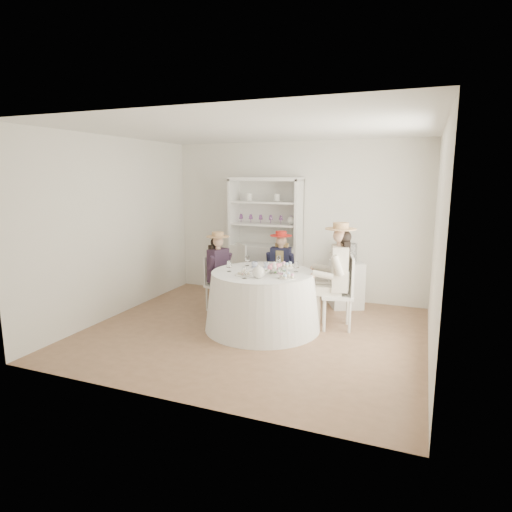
% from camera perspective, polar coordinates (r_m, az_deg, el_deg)
% --- Properties ---
extents(ground, '(4.50, 4.50, 0.00)m').
position_cam_1_polar(ground, '(6.00, -0.36, -10.07)').
color(ground, brown).
rests_on(ground, ground).
extents(ceiling, '(4.50, 4.50, 0.00)m').
position_cam_1_polar(ceiling, '(5.64, -0.39, 16.53)').
color(ceiling, white).
rests_on(ceiling, wall_back).
extents(wall_back, '(4.50, 0.00, 4.50)m').
position_cam_1_polar(wall_back, '(7.54, 5.32, 4.73)').
color(wall_back, white).
rests_on(wall_back, ground).
extents(wall_front, '(4.50, 0.00, 4.50)m').
position_cam_1_polar(wall_front, '(3.91, -11.37, -0.98)').
color(wall_front, white).
rests_on(wall_front, ground).
extents(wall_left, '(0.00, 4.50, 4.50)m').
position_cam_1_polar(wall_left, '(6.82, -18.23, 3.62)').
color(wall_left, white).
rests_on(wall_left, ground).
extents(wall_right, '(0.00, 4.50, 4.50)m').
position_cam_1_polar(wall_right, '(5.27, 23.00, 1.36)').
color(wall_right, white).
rests_on(wall_right, ground).
extents(tea_table, '(1.62, 1.62, 0.82)m').
position_cam_1_polar(tea_table, '(6.02, 0.88, -5.91)').
color(tea_table, white).
rests_on(tea_table, ground).
extents(hutch, '(1.25, 0.49, 2.10)m').
position_cam_1_polar(hutch, '(7.55, 1.33, 0.15)').
color(hutch, silver).
rests_on(hutch, ground).
extents(side_table, '(0.64, 0.64, 0.75)m').
position_cam_1_polar(side_table, '(7.16, 11.94, -3.69)').
color(side_table, silver).
rests_on(side_table, ground).
extents(hatbox, '(0.30, 0.30, 0.29)m').
position_cam_1_polar(hatbox, '(7.05, 12.11, 0.44)').
color(hatbox, black).
rests_on(hatbox, side_table).
extents(guest_left, '(0.52, 0.48, 1.27)m').
position_cam_1_polar(guest_left, '(6.74, -4.92, -1.46)').
color(guest_left, silver).
rests_on(guest_left, ground).
extents(guest_mid, '(0.46, 0.48, 1.25)m').
position_cam_1_polar(guest_mid, '(6.92, 3.28, -1.16)').
color(guest_mid, silver).
rests_on(guest_mid, ground).
extents(guest_right, '(0.60, 0.57, 1.50)m').
position_cam_1_polar(guest_right, '(6.01, 10.80, -1.80)').
color(guest_right, silver).
rests_on(guest_right, ground).
extents(spare_chair, '(0.57, 0.57, 0.98)m').
position_cam_1_polar(spare_chair, '(7.47, -1.19, -1.70)').
color(spare_chair, silver).
rests_on(spare_chair, ground).
extents(teacup_a, '(0.10, 0.10, 0.07)m').
position_cam_1_polar(teacup_a, '(6.18, -0.19, -1.22)').
color(teacup_a, white).
rests_on(teacup_a, tea_table).
extents(teacup_b, '(0.09, 0.09, 0.07)m').
position_cam_1_polar(teacup_b, '(6.17, 1.37, -1.25)').
color(teacup_b, white).
rests_on(teacup_b, tea_table).
extents(teacup_c, '(0.11, 0.11, 0.07)m').
position_cam_1_polar(teacup_c, '(5.97, 3.80, -1.69)').
color(teacup_c, white).
rests_on(teacup_c, tea_table).
extents(flower_bowl, '(0.25, 0.25, 0.05)m').
position_cam_1_polar(flower_bowl, '(5.85, 2.70, -2.01)').
color(flower_bowl, white).
rests_on(flower_bowl, tea_table).
extents(flower_arrangement, '(0.19, 0.20, 0.07)m').
position_cam_1_polar(flower_arrangement, '(5.77, 2.61, -1.51)').
color(flower_arrangement, pink).
rests_on(flower_arrangement, tea_table).
extents(table_teapot, '(0.23, 0.17, 0.18)m').
position_cam_1_polar(table_teapot, '(5.55, 0.38, -2.18)').
color(table_teapot, white).
rests_on(table_teapot, tea_table).
extents(sandwich_plate, '(0.24, 0.24, 0.05)m').
position_cam_1_polar(sandwich_plate, '(5.72, -1.64, -2.43)').
color(sandwich_plate, white).
rests_on(sandwich_plate, tea_table).
extents(cupcake_stand, '(0.22, 0.22, 0.21)m').
position_cam_1_polar(cupcake_stand, '(5.54, 4.13, -2.21)').
color(cupcake_stand, white).
rests_on(cupcake_stand, tea_table).
extents(stemware_set, '(0.95, 0.99, 0.15)m').
position_cam_1_polar(stemware_set, '(5.90, 0.89, -1.40)').
color(stemware_set, white).
rests_on(stemware_set, tea_table).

